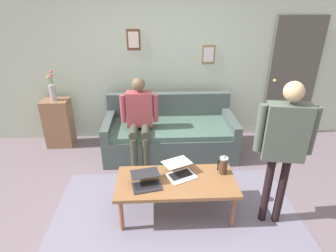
% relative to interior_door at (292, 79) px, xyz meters
% --- Properties ---
extents(ground_plane, '(7.68, 7.68, 0.00)m').
position_rel_interior_door_xyz_m(ground_plane, '(2.22, 2.11, -1.02)').
color(ground_plane, slate).
extents(area_rug, '(2.85, 1.81, 0.01)m').
position_rel_interior_door_xyz_m(area_rug, '(2.12, 2.08, -1.02)').
color(area_rug, slate).
rests_on(area_rug, ground_plane).
extents(back_wall, '(7.04, 0.11, 2.70)m').
position_rel_interior_door_xyz_m(back_wall, '(2.22, -0.09, 0.33)').
color(back_wall, '#B4C5B1').
rests_on(back_wall, ground_plane).
extents(interior_door, '(0.82, 0.09, 2.05)m').
position_rel_interior_door_xyz_m(interior_door, '(0.00, 0.00, 0.00)').
color(interior_door, '#4A4842').
rests_on(interior_door, ground_plane).
extents(couch, '(2.01, 0.93, 0.88)m').
position_rel_interior_door_xyz_m(couch, '(2.11, 0.55, -0.72)').
color(couch, '#44504E').
rests_on(couch, ground_plane).
extents(coffee_table, '(1.34, 0.63, 0.45)m').
position_rel_interior_door_xyz_m(coffee_table, '(2.12, 1.98, -0.62)').
color(coffee_table, brown).
rests_on(coffee_table, ground_plane).
extents(laptop_left, '(0.42, 0.44, 0.13)m').
position_rel_interior_door_xyz_m(laptop_left, '(2.07, 1.87, -0.53)').
color(laptop_left, silver).
rests_on(laptop_left, coffee_table).
extents(laptop_center, '(0.36, 0.36, 0.11)m').
position_rel_interior_door_xyz_m(laptop_center, '(2.45, 2.04, -0.53)').
color(laptop_center, '#28282D').
rests_on(laptop_center, coffee_table).
extents(french_press, '(0.12, 0.10, 0.23)m').
position_rel_interior_door_xyz_m(french_press, '(1.57, 1.85, -0.47)').
color(french_press, '#4C3323').
rests_on(french_press, coffee_table).
extents(side_shelf, '(0.42, 0.32, 0.81)m').
position_rel_interior_door_xyz_m(side_shelf, '(3.95, 0.24, -0.62)').
color(side_shelf, '#875F42').
rests_on(side_shelf, ground_plane).
extents(flower_vase, '(0.10, 0.10, 0.48)m').
position_rel_interior_door_xyz_m(flower_vase, '(3.95, 0.24, -0.06)').
color(flower_vase, '#A49DA2').
rests_on(flower_vase, side_shelf).
extents(person_standing, '(0.58, 0.25, 1.63)m').
position_rel_interior_door_xyz_m(person_standing, '(1.07, 2.15, 0.02)').
color(person_standing, black).
rests_on(person_standing, ground_plane).
extents(person_seated, '(0.55, 0.51, 1.28)m').
position_rel_interior_door_xyz_m(person_seated, '(2.57, 0.78, -0.30)').
color(person_seated, '#3C3D2E').
rests_on(person_seated, ground_plane).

